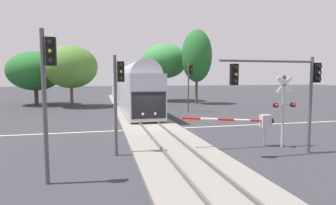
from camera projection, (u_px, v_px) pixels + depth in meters
ground_plane at (152, 129)px, 21.02m from camera, size 220.00×220.00×0.00m
road_centre_stripe at (152, 129)px, 21.02m from camera, size 44.00×0.20×0.01m
railway_track at (152, 128)px, 21.01m from camera, size 4.40×80.00×0.32m
commuter_train at (128, 85)px, 39.46m from camera, size 3.04×38.73×5.16m
crossing_gate_near at (256, 122)px, 15.57m from camera, size 5.46×0.40×1.85m
crossing_signal_mast at (284, 103)px, 15.46m from camera, size 1.36×0.44×4.06m
traffic_signal_near_right at (285, 81)px, 13.75m from camera, size 5.50×0.38×4.94m
traffic_signal_far_side at (190, 79)px, 31.10m from camera, size 0.53×0.38×5.57m
traffic_signal_near_left at (48, 81)px, 9.88m from camera, size 0.53×0.38×5.62m
traffic_signal_median at (118, 89)px, 13.64m from camera, size 0.53×0.38×4.98m
oak_behind_train at (71, 67)px, 36.57m from camera, size 6.88×6.88×8.12m
elm_centre_background at (164, 61)px, 45.53m from camera, size 7.42×7.42×9.43m
pine_left_background at (35, 71)px, 39.35m from camera, size 7.60×7.60×7.57m
oak_far_right at (197, 56)px, 40.64m from camera, size 4.41×4.41×10.90m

